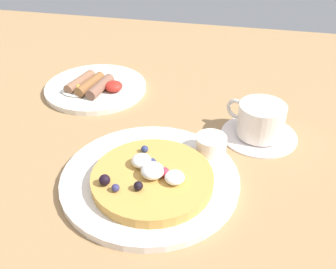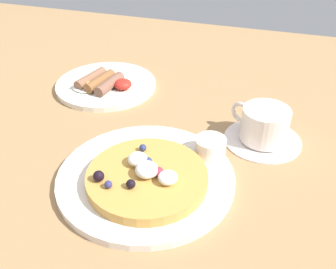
# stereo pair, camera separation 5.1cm
# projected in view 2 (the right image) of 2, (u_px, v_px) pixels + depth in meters

# --- Properties ---
(ground_plane) EXTENTS (1.66, 1.44, 0.03)m
(ground_plane) POSITION_uv_depth(u_px,v_px,m) (132.00, 155.00, 0.74)
(ground_plane) COLOR #9F794E
(pancake_plate) EXTENTS (0.30, 0.30, 0.01)m
(pancake_plate) POSITION_uv_depth(u_px,v_px,m) (146.00, 177.00, 0.66)
(pancake_plate) COLOR silver
(pancake_plate) RESTS_ON ground_plane
(pancake_with_berries) EXTENTS (0.20, 0.20, 0.04)m
(pancake_with_berries) POSITION_uv_depth(u_px,v_px,m) (147.00, 177.00, 0.63)
(pancake_with_berries) COLOR gold
(pancake_with_berries) RESTS_ON pancake_plate
(syrup_ramekin) EXTENTS (0.06, 0.06, 0.03)m
(syrup_ramekin) POSITION_uv_depth(u_px,v_px,m) (211.00, 146.00, 0.69)
(syrup_ramekin) COLOR silver
(syrup_ramekin) RESTS_ON pancake_plate
(breakfast_plate) EXTENTS (0.24, 0.24, 0.01)m
(breakfast_plate) POSITION_uv_depth(u_px,v_px,m) (106.00, 85.00, 0.93)
(breakfast_plate) COLOR silver
(breakfast_plate) RESTS_ON ground_plane
(fried_breakfast) EXTENTS (0.14, 0.11, 0.03)m
(fried_breakfast) POSITION_uv_depth(u_px,v_px,m) (102.00, 82.00, 0.90)
(fried_breakfast) COLOR brown
(fried_breakfast) RESTS_ON breakfast_plate
(coffee_saucer) EXTENTS (0.15, 0.15, 0.01)m
(coffee_saucer) POSITION_uv_depth(u_px,v_px,m) (262.00, 139.00, 0.75)
(coffee_saucer) COLOR white
(coffee_saucer) RESTS_ON ground_plane
(coffee_cup) EXTENTS (0.11, 0.09, 0.06)m
(coffee_cup) POSITION_uv_depth(u_px,v_px,m) (264.00, 123.00, 0.73)
(coffee_cup) COLOR silver
(coffee_cup) RESTS_ON coffee_saucer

